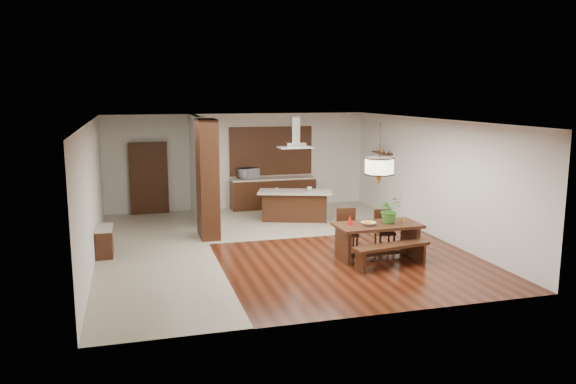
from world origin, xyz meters
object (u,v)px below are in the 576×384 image
object	(u,v)px
dining_table	(377,233)
dining_chair_left	(348,231)
dining_chair_right	(385,230)
hallway_console	(105,241)
fruit_bowl	(369,224)
range_hood	(295,132)
dining_bench	(391,256)
microwave	(248,173)
pendant_lantern	(380,154)
island_cup	(309,189)
foliage_plant	(389,210)
kitchen_island	(295,205)

from	to	relation	value
dining_table	dining_chair_left	xyz separation A→B (m)	(-0.46, 0.55, -0.07)
dining_chair_right	hallway_console	bearing A→B (deg)	173.01
fruit_bowl	range_hood	distance (m)	4.38
dining_bench	microwave	distance (m)	6.75
hallway_console	fruit_bowl	distance (m)	5.74
pendant_lantern	dining_chair_left	bearing A→B (deg)	130.32
dining_table	dining_chair_left	distance (m)	0.72
island_cup	foliage_plant	bearing A→B (deg)	-81.77
dining_chair_right	kitchen_island	distance (m)	3.58
hallway_console	island_cup	bearing A→B (deg)	21.20
fruit_bowl	kitchen_island	size ratio (longest dim) A/B	0.13
pendant_lantern	microwave	world-z (taller)	pendant_lantern
dining_chair_right	fruit_bowl	bearing A→B (deg)	-133.01
dining_chair_left	kitchen_island	world-z (taller)	dining_chair_left
dining_bench	foliage_plant	xyz separation A→B (m)	(0.27, 0.69, 0.81)
island_cup	dining_chair_left	bearing A→B (deg)	-93.20
dining_chair_right	dining_table	bearing A→B (deg)	-123.77
hallway_console	island_cup	xyz separation A→B (m)	(5.37, 2.08, 0.58)
hallway_console	island_cup	size ratio (longest dim) A/B	6.45
dining_table	dining_chair_right	world-z (taller)	dining_chair_right
dining_chair_left	fruit_bowl	bearing A→B (deg)	-60.44
microwave	dining_chair_left	bearing A→B (deg)	-97.67
dining_chair_left	fruit_bowl	distance (m)	0.72
foliage_plant	fruit_bowl	size ratio (longest dim) A/B	2.00
dining_chair_right	range_hood	xyz separation A→B (m)	(-1.12, 3.40, 2.01)
dining_table	island_cup	bearing A→B (deg)	94.09
dining_chair_left	kitchen_island	distance (m)	3.42
hallway_console	fruit_bowl	size ratio (longest dim) A/B	3.06
dining_chair_left	island_cup	world-z (taller)	dining_chair_left
kitchen_island	dining_bench	bearing A→B (deg)	-62.20
pendant_lantern	range_hood	size ratio (longest dim) A/B	1.46
kitchen_island	microwave	distance (m)	2.20
dining_chair_left	foliage_plant	distance (m)	1.06
dining_table	dining_bench	distance (m)	0.73
pendant_lantern	foliage_plant	world-z (taller)	pendant_lantern
kitchen_island	hallway_console	bearing A→B (deg)	-137.18
foliage_plant	hallway_console	bearing A→B (deg)	163.37
foliage_plant	dining_table	bearing A→B (deg)	-173.63
fruit_bowl	microwave	distance (m)	6.06
pendant_lantern	range_hood	bearing A→B (deg)	99.67
hallway_console	pendant_lantern	size ratio (longest dim) A/B	0.67
island_cup	range_hood	bearing A→B (deg)	168.46
hallway_console	dining_chair_right	distance (m)	6.22
dining_table	kitchen_island	size ratio (longest dim) A/B	0.83
dining_chair_right	microwave	world-z (taller)	microwave
foliage_plant	kitchen_island	bearing A→B (deg)	103.65
hallway_console	microwave	distance (m)	5.77
dining_bench	island_cup	bearing A→B (deg)	93.65
foliage_plant	microwave	world-z (taller)	foliage_plant
dining_table	dining_bench	world-z (taller)	dining_table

